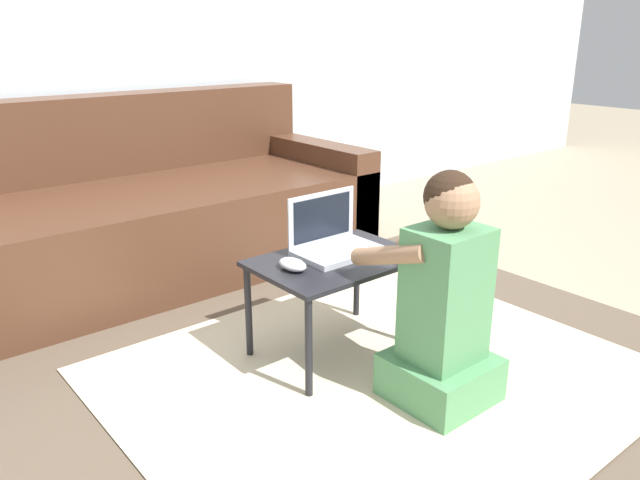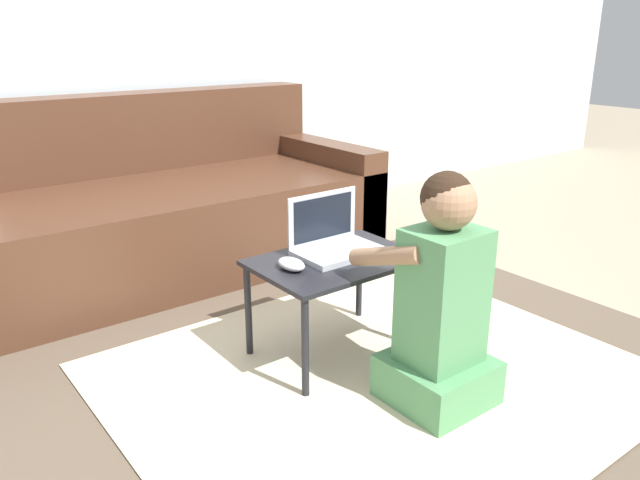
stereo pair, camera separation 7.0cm
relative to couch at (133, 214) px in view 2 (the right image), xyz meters
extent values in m
plane|color=gray|center=(0.18, -1.22, -0.28)|extent=(16.00, 16.00, 0.00)
cube|color=brown|center=(0.25, -1.43, -0.27)|extent=(2.27, 1.98, 0.01)
cube|color=beige|center=(0.25, -1.43, -0.27)|extent=(1.64, 1.42, 0.00)
cube|color=#4C2D1E|center=(0.01, -0.06, -0.07)|extent=(2.25, 0.94, 0.42)
cube|color=#4C2D1E|center=(0.01, 0.31, 0.33)|extent=(2.25, 0.21, 0.39)
cube|color=#4C2D1E|center=(1.06, -0.06, -0.02)|extent=(0.16, 0.94, 0.52)
cube|color=black|center=(0.25, -1.21, 0.07)|extent=(0.56, 0.38, 0.02)
cylinder|color=black|center=(-0.01, -1.38, -0.11)|extent=(0.02, 0.02, 0.34)
cylinder|color=black|center=(0.50, -1.38, -0.11)|extent=(0.02, 0.02, 0.34)
cylinder|color=black|center=(-0.01, -1.05, -0.11)|extent=(0.02, 0.02, 0.34)
cylinder|color=black|center=(0.50, -1.05, -0.11)|extent=(0.02, 0.02, 0.34)
cube|color=#B7BCC6|center=(0.28, -1.19, 0.09)|extent=(0.29, 0.19, 0.02)
cube|color=silver|center=(0.28, -1.21, 0.10)|extent=(0.24, 0.12, 0.00)
cube|color=#B7BCC6|center=(0.28, -1.10, 0.19)|extent=(0.29, 0.01, 0.18)
cube|color=black|center=(0.28, -1.10, 0.19)|extent=(0.25, 0.00, 0.15)
ellipsoid|color=silver|center=(0.07, -1.20, 0.10)|extent=(0.07, 0.12, 0.04)
cube|color=#518E5B|center=(0.30, -1.64, -0.20)|extent=(0.29, 0.29, 0.15)
cube|color=#518E5B|center=(0.30, -1.64, 0.08)|extent=(0.22, 0.19, 0.41)
sphere|color=#9E7556|center=(0.30, -1.64, 0.36)|extent=(0.16, 0.16, 0.16)
sphere|color=black|center=(0.30, -1.64, 0.38)|extent=(0.15, 0.15, 0.15)
cylinder|color=#9E7556|center=(0.20, -1.51, 0.19)|extent=(0.06, 0.29, 0.14)
cylinder|color=#9E7556|center=(0.40, -1.51, 0.19)|extent=(0.06, 0.29, 0.14)
camera|label=1|loc=(-1.06, -2.72, 0.82)|focal=35.00mm
camera|label=2|loc=(-1.01, -2.76, 0.82)|focal=35.00mm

